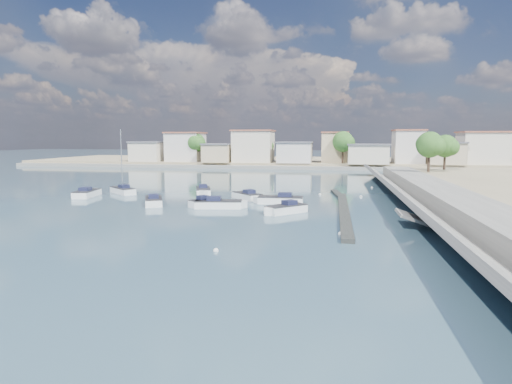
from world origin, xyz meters
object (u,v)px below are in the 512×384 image
motorboat_a (154,201)px  motorboat_b (207,203)px  sailboat (122,190)px  motorboat_h (221,204)px  motorboat_g (203,191)px  motorboat_e (88,193)px  motorboat_d (284,210)px  motorboat_c (278,200)px  motorboat_f (246,196)px

motorboat_a → motorboat_b: 6.42m
sailboat → motorboat_h: bearing=-29.9°
sailboat → motorboat_g: bearing=5.7°
motorboat_a → motorboat_e: size_ratio=0.90×
motorboat_d → motorboat_g: 17.95m
motorboat_d → motorboat_h: bearing=163.9°
motorboat_a → motorboat_b: same height
sailboat → motorboat_b: bearing=-30.6°
motorboat_c → motorboat_d: same height
motorboat_g → motorboat_h: 12.02m
motorboat_e → sailboat: (3.00, 3.53, 0.05)m
motorboat_e → motorboat_c: bearing=-3.9°
motorboat_c → motorboat_d: 6.59m
motorboat_b → motorboat_f: 7.10m
motorboat_f → motorboat_g: bearing=151.9°
motorboat_b → motorboat_e: same height
motorboat_d → motorboat_h: 7.48m
motorboat_b → motorboat_h: 2.08m
motorboat_a → motorboat_h: bearing=-7.1°
motorboat_g → motorboat_h: bearing=-63.4°
motorboat_f → motorboat_h: bearing=-100.7°
motorboat_f → motorboat_g: same height
motorboat_b → motorboat_h: bearing=-23.6°
motorboat_a → motorboat_g: size_ratio=0.94×
motorboat_a → motorboat_f: size_ratio=1.13×
motorboat_b → motorboat_e: bearing=163.6°
motorboat_a → motorboat_d: 15.82m
motorboat_d → motorboat_h: same height
motorboat_b → motorboat_d: same height
motorboat_c → motorboat_e: (-25.46, 1.73, -0.00)m
motorboat_b → motorboat_f: bearing=62.7°
sailboat → motorboat_f: bearing=-7.8°
motorboat_a → motorboat_d: size_ratio=1.17×
motorboat_e → motorboat_g: 15.08m
motorboat_b → motorboat_f: size_ratio=0.83×
motorboat_c → motorboat_b: bearing=-155.3°
motorboat_g → motorboat_h: same height
motorboat_b → motorboat_g: size_ratio=0.69×
motorboat_h → motorboat_g: bearing=116.6°
motorboat_d → motorboat_f: (-5.84, 9.23, 0.00)m
motorboat_d → sailboat: (-23.91, 11.69, 0.05)m
motorboat_h → motorboat_f: bearing=79.3°
motorboat_c → motorboat_d: (1.45, -6.43, -0.00)m
motorboat_g → motorboat_c: bearing=-29.9°
motorboat_h → sailboat: size_ratio=0.64×
motorboat_b → motorboat_f: same height
motorboat_e → motorboat_f: same height
motorboat_f → motorboat_b: bearing=-117.3°
motorboat_g → sailboat: sailboat is taller
sailboat → motorboat_d: bearing=-26.1°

